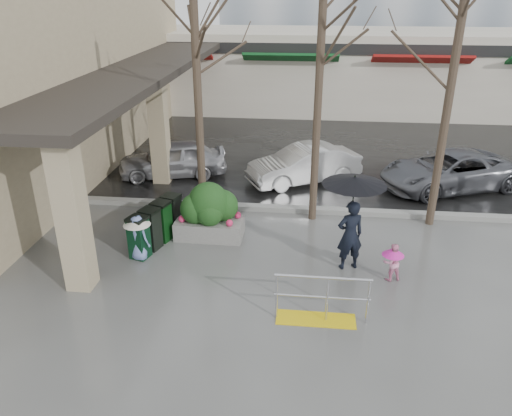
% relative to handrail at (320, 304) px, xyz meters
% --- Properties ---
extents(ground, '(120.00, 120.00, 0.00)m').
position_rel_handrail_xyz_m(ground, '(-1.36, 1.20, -0.38)').
color(ground, '#51514F').
rests_on(ground, ground).
extents(street_asphalt, '(120.00, 36.00, 0.01)m').
position_rel_handrail_xyz_m(street_asphalt, '(-1.36, 23.20, -0.37)').
color(street_asphalt, black).
rests_on(street_asphalt, ground).
extents(curb, '(120.00, 0.30, 0.15)m').
position_rel_handrail_xyz_m(curb, '(-1.36, 5.20, -0.30)').
color(curb, gray).
rests_on(curb, ground).
extents(near_building, '(6.00, 18.00, 8.00)m').
position_rel_handrail_xyz_m(near_building, '(-10.36, 9.20, 3.62)').
color(near_building, tan).
rests_on(near_building, ground).
extents(canopy_slab, '(2.80, 18.00, 0.25)m').
position_rel_handrail_xyz_m(canopy_slab, '(-6.16, 9.20, 3.25)').
color(canopy_slab, '#2D2823').
rests_on(canopy_slab, pillar_front).
extents(pillar_front, '(0.55, 0.55, 3.50)m').
position_rel_handrail_xyz_m(pillar_front, '(-5.26, 0.70, 1.37)').
color(pillar_front, tan).
rests_on(pillar_front, ground).
extents(pillar_back, '(0.55, 0.55, 3.50)m').
position_rel_handrail_xyz_m(pillar_back, '(-5.26, 7.20, 1.37)').
color(pillar_back, tan).
rests_on(pillar_back, ground).
extents(storefront_row, '(34.00, 6.74, 4.00)m').
position_rel_handrail_xyz_m(storefront_row, '(0.64, 19.17, 1.64)').
color(storefront_row, beige).
rests_on(storefront_row, ground).
extents(handrail, '(1.90, 0.50, 1.03)m').
position_rel_handrail_xyz_m(handrail, '(0.00, 0.00, 0.00)').
color(handrail, yellow).
rests_on(handrail, ground).
extents(tree_west, '(3.20, 3.20, 6.80)m').
position_rel_handrail_xyz_m(tree_west, '(-3.36, 4.80, 4.71)').
color(tree_west, '#382B21').
rests_on(tree_west, ground).
extents(tree_midwest, '(3.20, 3.20, 7.00)m').
position_rel_handrail_xyz_m(tree_midwest, '(-0.16, 4.80, 4.86)').
color(tree_midwest, '#382B21').
rests_on(tree_midwest, ground).
extents(tree_mideast, '(3.20, 3.20, 6.50)m').
position_rel_handrail_xyz_m(tree_mideast, '(3.14, 4.80, 4.48)').
color(tree_mideast, '#382B21').
rests_on(tree_mideast, ground).
extents(woman, '(1.45, 1.45, 2.35)m').
position_rel_handrail_xyz_m(woman, '(0.69, 2.13, 1.11)').
color(woman, black).
rests_on(woman, ground).
extents(child_pink, '(0.52, 0.50, 0.91)m').
position_rel_handrail_xyz_m(child_pink, '(1.64, 1.70, 0.15)').
color(child_pink, '#F998C2').
rests_on(child_pink, ground).
extents(child_blue, '(0.66, 0.66, 1.16)m').
position_rel_handrail_xyz_m(child_blue, '(-4.36, 1.99, 0.31)').
color(child_blue, '#7187C8').
rests_on(child_blue, ground).
extents(planter, '(1.78, 1.05, 1.55)m').
position_rel_handrail_xyz_m(planter, '(-2.87, 3.35, 0.36)').
color(planter, slate).
rests_on(planter, ground).
extents(news_boxes, '(0.99, 1.98, 1.08)m').
position_rel_handrail_xyz_m(news_boxes, '(-4.16, 2.81, 0.17)').
color(news_boxes, '#0B311B').
rests_on(news_boxes, ground).
extents(car_a, '(3.96, 2.40, 1.26)m').
position_rel_handrail_xyz_m(car_a, '(-5.04, 7.78, 0.25)').
color(car_a, '#ADACB1').
rests_on(car_a, ground).
extents(car_b, '(4.00, 2.98, 1.26)m').
position_rel_handrail_xyz_m(car_b, '(-0.48, 7.66, 0.25)').
color(car_b, silver).
rests_on(car_b, ground).
extents(car_c, '(4.98, 3.61, 1.26)m').
position_rel_handrail_xyz_m(car_c, '(4.26, 7.58, 0.25)').
color(car_c, slate).
rests_on(car_c, ground).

